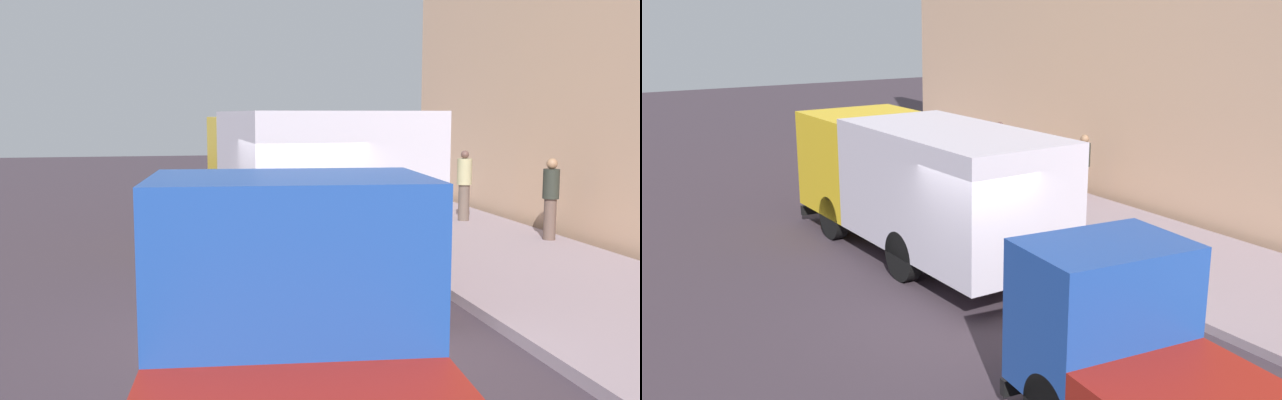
# 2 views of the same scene
# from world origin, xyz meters

# --- Properties ---
(ground) EXTENTS (80.00, 80.00, 0.00)m
(ground) POSITION_xyz_m (0.00, 0.00, 0.00)
(ground) COLOR #3A2E37
(sidewalk) EXTENTS (4.25, 30.00, 0.16)m
(sidewalk) POSITION_xyz_m (5.13, 0.00, 0.08)
(sidewalk) COLOR gray
(sidewalk) RESTS_ON ground
(large_utility_truck) EXTENTS (2.75, 7.73, 2.90)m
(large_utility_truck) POSITION_xyz_m (0.98, 3.35, 1.65)
(large_utility_truck) COLOR yellow
(large_utility_truck) RESTS_ON ground
(small_flatbed_truck) EXTENTS (2.49, 4.83, 2.40)m
(small_flatbed_truck) POSITION_xyz_m (-0.37, -4.71, 1.11)
(small_flatbed_truck) COLOR #1C46A0
(small_flatbed_truck) RESTS_ON ground
(pedestrian_walking) EXTENTS (0.47, 0.47, 1.76)m
(pedestrian_walking) POSITION_xyz_m (6.74, 4.72, 1.10)
(pedestrian_walking) COLOR brown
(pedestrian_walking) RESTS_ON sidewalk
(pedestrian_standing) EXTENTS (0.46, 0.46, 1.77)m
(pedestrian_standing) POSITION_xyz_m (6.03, 7.67, 1.10)
(pedestrian_standing) COLOR brown
(pedestrian_standing) RESTS_ON sidewalk
(pedestrian_third) EXTENTS (0.51, 0.51, 1.71)m
(pedestrian_third) POSITION_xyz_m (4.09, 10.45, 1.07)
(pedestrian_third) COLOR #59514B
(pedestrian_third) RESTS_ON sidewalk
(traffic_cone_orange) EXTENTS (0.44, 0.44, 0.63)m
(traffic_cone_orange) POSITION_xyz_m (3.44, 7.24, 0.48)
(traffic_cone_orange) COLOR orange
(traffic_cone_orange) RESTS_ON sidewalk
(street_sign_post) EXTENTS (0.44, 0.08, 2.46)m
(street_sign_post) POSITION_xyz_m (3.29, 4.16, 1.62)
(street_sign_post) COLOR #4C5156
(street_sign_post) RESTS_ON sidewalk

